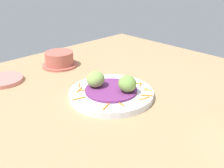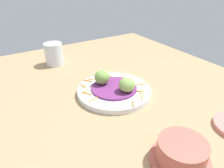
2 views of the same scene
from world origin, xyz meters
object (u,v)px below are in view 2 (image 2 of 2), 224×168
at_px(main_plate, 114,91).
at_px(guac_scoop_center, 127,85).
at_px(guac_scoop_left, 102,77).
at_px(terracotta_bowl, 180,154).
at_px(water_glass, 54,54).

distance_m(main_plate, guac_scoop_center, 0.06).
relative_size(guac_scoop_left, terracotta_bowl, 0.39).
xyz_separation_m(terracotta_bowl, water_glass, (0.06, -0.67, 0.02)).
height_order(guac_scoop_center, terracotta_bowl, guac_scoop_center).
bearing_deg(water_glass, terracotta_bowl, 94.77).
xyz_separation_m(guac_scoop_center, water_glass, (0.11, -0.39, -0.00)).
height_order(guac_scoop_center, water_glass, water_glass).
height_order(main_plate, terracotta_bowl, terracotta_bowl).
xyz_separation_m(guac_scoop_left, terracotta_bowl, (0.01, 0.36, -0.02)).
bearing_deg(main_plate, guac_scoop_center, 116.39).
bearing_deg(terracotta_bowl, water_glass, -85.23).
bearing_deg(guac_scoop_left, main_plate, 116.39).
height_order(main_plate, water_glass, water_glass).
distance_m(guac_scoop_left, water_glass, 0.31).
distance_m(main_plate, terracotta_bowl, 0.32).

